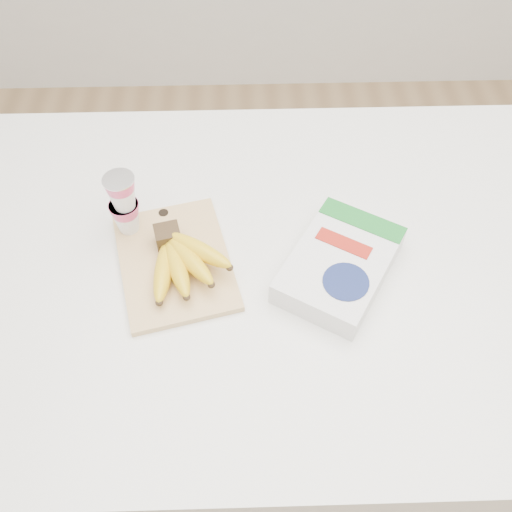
% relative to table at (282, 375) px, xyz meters
% --- Properties ---
extents(room, '(4.00, 4.00, 4.00)m').
position_rel_table_xyz_m(room, '(0.00, 0.00, 0.83)').
color(room, tan).
rests_on(room, ground).
extents(table, '(1.38, 0.92, 1.03)m').
position_rel_table_xyz_m(table, '(0.00, 0.00, 0.00)').
color(table, white).
rests_on(table, ground).
extents(cutting_board, '(0.27, 0.32, 0.01)m').
position_rel_table_xyz_m(cutting_board, '(-0.23, -0.01, 0.52)').
color(cutting_board, '#DDC279').
rests_on(cutting_board, table).
extents(bananas, '(0.16, 0.18, 0.06)m').
position_rel_table_xyz_m(bananas, '(-0.21, -0.03, 0.56)').
color(bananas, '#382816').
rests_on(bananas, cutting_board).
extents(yogurt_stack, '(0.06, 0.06, 0.14)m').
position_rel_table_xyz_m(yogurt_stack, '(-0.32, 0.07, 0.61)').
color(yogurt_stack, white).
rests_on(yogurt_stack, cutting_board).
extents(cereal_box, '(0.27, 0.30, 0.06)m').
position_rel_table_xyz_m(cereal_box, '(0.09, -0.04, 0.54)').
color(cereal_box, white).
rests_on(cereal_box, table).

